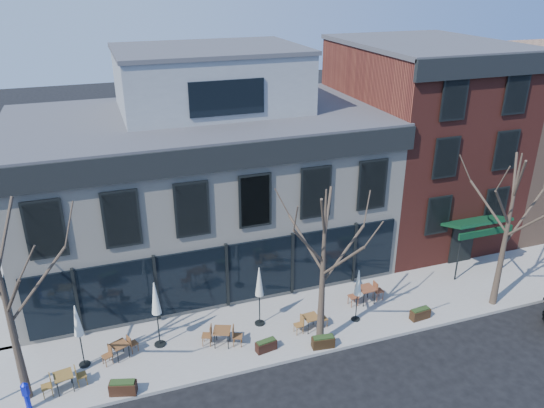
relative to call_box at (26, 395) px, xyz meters
name	(u,v)px	position (x,y,z in m)	size (l,w,h in m)	color
ground	(228,309)	(8.41, 3.89, -0.80)	(120.00, 120.00, 0.00)	black
sidewalk_front	(309,320)	(11.66, 1.74, -0.73)	(33.50, 4.70, 0.15)	gray
corner_building	(201,179)	(8.49, 8.96, 3.92)	(18.39, 10.39, 11.10)	beige
red_brick_building	(418,139)	(21.41, 8.87, 4.83)	(8.20, 11.78, 11.18)	maroon
bg_building	(537,130)	(31.41, 9.89, 4.20)	(12.00, 12.00, 10.00)	#8C664C
tree_corner	(7,304)	(-0.07, 0.69, 3.44)	(3.93, 3.98, 7.92)	#382B21
tree_mid	(323,268)	(11.42, -0.01, 2.99)	(3.50, 3.55, 7.04)	#382B21
tree_right	(507,230)	(20.43, -0.01, 3.22)	(3.72, 3.77, 7.48)	#382B21
call_box	(26,395)	(0.00, 0.00, 0.00)	(0.26, 0.25, 1.24)	#0E19B9
cafe_set_0	(64,380)	(1.23, 0.61, -0.21)	(1.70, 0.76, 0.87)	brown
cafe_set_1	(120,349)	(3.36, 1.80, -0.23)	(1.57, 0.98, 0.82)	brown
cafe_set_2	(222,335)	(7.48, 1.23, -0.18)	(1.78, 1.04, 0.92)	brown
cafe_set_3	(311,321)	(11.40, 0.95, -0.22)	(1.62, 0.68, 0.84)	brown
cafe_set_5	(366,293)	(14.71, 2.05, -0.16)	(1.85, 0.76, 0.97)	brown
umbrella_0	(78,324)	(1.94, 1.81, 1.35)	(0.45, 0.45, 2.83)	black
umbrella_1	(156,302)	(4.98, 2.08, 1.51)	(0.49, 0.49, 3.07)	black
umbrella_2	(259,285)	(9.41, 2.09, 1.39)	(0.46, 0.46, 2.89)	black
umbrella_3	(358,285)	(13.62, 0.95, 1.16)	(0.41, 0.41, 2.57)	black
planter_0	(123,387)	(3.28, -0.30, -0.38)	(1.07, 0.66, 0.56)	#321B10
planter_1	(266,345)	(9.11, 0.27, -0.41)	(0.93, 0.49, 0.49)	black
planter_2	(323,342)	(11.43, -0.31, -0.39)	(0.99, 0.50, 0.53)	black
planter_3	(420,314)	(16.42, 0.07, -0.39)	(0.96, 0.45, 0.52)	#301E10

